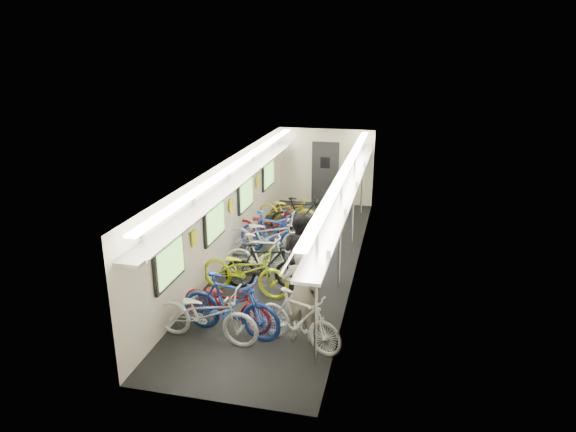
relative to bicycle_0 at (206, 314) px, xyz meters
The scene contains 16 objects.
train_car_shell 4.38m from the bicycle_0, 85.53° to the left, with size 10.00×10.00×10.00m.
bicycle_0 is the anchor object (origin of this frame).
bicycle_1 0.44m from the bicycle_0, 36.09° to the left, with size 0.54×1.91×1.15m, color navy.
bicycle_2 0.54m from the bicycle_0, 69.85° to the left, with size 0.64×1.83×0.96m, color maroon.
bicycle_3 2.18m from the bicycle_0, 77.94° to the left, with size 0.48×1.69×1.02m, color black.
bicycle_4 1.85m from the bicycle_0, 86.73° to the left, with size 0.68×1.95×1.02m, color #BCCD13.
bicycle_5 2.68m from the bicycle_0, 84.95° to the left, with size 0.47×1.66×1.00m, color silver.
bicycle_6 3.73m from the bicycle_0, 88.85° to the left, with size 0.75×2.15×1.13m, color #BCBCC1.
bicycle_7 3.91m from the bicycle_0, 88.32° to the left, with size 0.51×1.81×1.09m, color #1B3EA3.
bicycle_8 4.49m from the bicycle_0, 91.64° to the left, with size 0.66×1.90×1.00m, color maroon.
bicycle_9 5.55m from the bicycle_0, 84.39° to the left, with size 0.49×1.72×1.04m, color black.
bicycle_10 5.99m from the bicycle_0, 89.58° to the left, with size 0.63×1.82×0.95m, color gold.
bicycle_11 1.60m from the bicycle_0, ahead, with size 0.47×1.66×1.00m, color white.
passenger_near 1.67m from the bicycle_0, 12.69° to the left, with size 0.64×0.42×1.75m, color gray.
passenger_mid 2.59m from the bicycle_0, 63.55° to the left, with size 0.81×0.63×1.66m, color black.
backpack 1.93m from the bicycle_0, 18.61° to the left, with size 0.26×0.14×0.38m, color #B41C12.
Camera 1 is at (2.41, -10.74, 4.84)m, focal length 32.00 mm.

